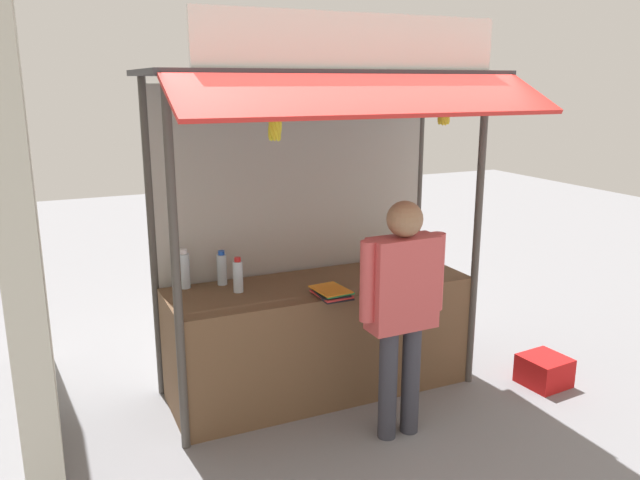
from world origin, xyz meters
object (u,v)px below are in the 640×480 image
(water_bottle_right, at_px, (238,276))
(plastic_crate, at_px, (544,371))
(vendor_person, at_px, (402,299))
(banana_bunch_inner_right, at_px, (275,129))
(magazine_stack_far_right, at_px, (413,267))
(water_bottle_mid_left, at_px, (222,269))
(magazine_stack_front_left, at_px, (331,292))
(water_bottle_left, at_px, (184,270))
(banana_bunch_leftmost, at_px, (444,116))

(water_bottle_right, height_order, plastic_crate, water_bottle_right)
(vendor_person, relative_size, plastic_crate, 4.89)
(banana_bunch_inner_right, distance_m, plastic_crate, 3.05)
(magazine_stack_far_right, bearing_deg, banana_bunch_inner_right, -160.26)
(water_bottle_mid_left, relative_size, plastic_crate, 0.79)
(water_bottle_mid_left, height_order, magazine_stack_front_left, water_bottle_mid_left)
(magazine_stack_front_left, bearing_deg, water_bottle_right, 147.34)
(magazine_stack_far_right, bearing_deg, water_bottle_mid_left, 170.15)
(water_bottle_left, xyz_separation_m, vendor_person, (1.22, -1.17, -0.03))
(water_bottle_right, height_order, vendor_person, vendor_person)
(water_bottle_mid_left, xyz_separation_m, banana_bunch_inner_right, (0.17, -0.78, 1.12))
(water_bottle_mid_left, distance_m, magazine_stack_front_left, 0.90)
(plastic_crate, bearing_deg, banana_bunch_inner_right, 174.75)
(banana_bunch_inner_right, bearing_deg, banana_bunch_leftmost, -0.01)
(water_bottle_mid_left, xyz_separation_m, vendor_person, (0.93, -1.14, -0.02))
(banana_bunch_leftmost, relative_size, banana_bunch_inner_right, 0.80)
(water_bottle_left, relative_size, plastic_crate, 0.89)
(magazine_stack_far_right, height_order, vendor_person, vendor_person)
(water_bottle_right, xyz_separation_m, magazine_stack_front_left, (0.60, -0.38, -0.10))
(magazine_stack_front_left, xyz_separation_m, banana_bunch_leftmost, (0.80, -0.17, 1.27))
(water_bottle_left, distance_m, magazine_stack_far_right, 1.89)
(water_bottle_right, relative_size, vendor_person, 0.16)
(water_bottle_mid_left, bearing_deg, water_bottle_left, 172.62)
(water_bottle_mid_left, relative_size, banana_bunch_inner_right, 0.86)
(water_bottle_left, relative_size, vendor_person, 0.18)
(water_bottle_mid_left, xyz_separation_m, magazine_stack_far_right, (1.57, -0.27, -0.10))
(water_bottle_right, distance_m, water_bottle_mid_left, 0.23)
(water_bottle_right, distance_m, banana_bunch_leftmost, 1.91)
(magazine_stack_front_left, bearing_deg, banana_bunch_inner_right, -160.70)
(magazine_stack_front_left, relative_size, plastic_crate, 0.91)
(banana_bunch_inner_right, bearing_deg, water_bottle_mid_left, 102.44)
(magazine_stack_far_right, height_order, banana_bunch_leftmost, banana_bunch_leftmost)
(banana_bunch_leftmost, bearing_deg, plastic_crate, -12.03)
(water_bottle_left, relative_size, water_bottle_mid_left, 1.13)
(magazine_stack_far_right, relative_size, vendor_person, 0.14)
(magazine_stack_front_left, relative_size, banana_bunch_leftmost, 1.25)
(water_bottle_mid_left, xyz_separation_m, banana_bunch_leftmost, (1.46, -0.78, 1.18))
(water_bottle_left, height_order, plastic_crate, water_bottle_left)
(water_bottle_right, xyz_separation_m, plastic_crate, (2.37, -0.76, -0.91))
(water_bottle_mid_left, relative_size, magazine_stack_far_right, 1.12)
(vendor_person, bearing_deg, plastic_crate, -175.50)
(water_bottle_mid_left, distance_m, banana_bunch_leftmost, 2.03)
(banana_bunch_inner_right, bearing_deg, magazine_stack_far_right, 19.74)
(water_bottle_right, bearing_deg, magazine_stack_front_left, -32.66)
(magazine_stack_far_right, bearing_deg, water_bottle_right, 178.18)
(water_bottle_left, distance_m, plastic_crate, 3.05)
(water_bottle_left, bearing_deg, magazine_stack_far_right, -9.48)
(banana_bunch_leftmost, distance_m, banana_bunch_inner_right, 1.29)
(water_bottle_right, distance_m, vendor_person, 1.26)
(water_bottle_right, xyz_separation_m, water_bottle_mid_left, (-0.06, 0.23, 0.00))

